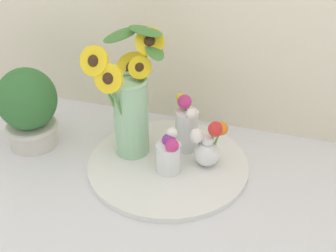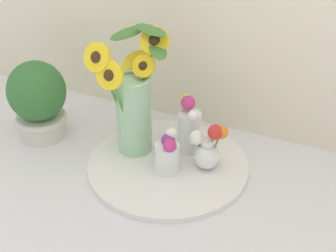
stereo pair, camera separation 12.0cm
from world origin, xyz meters
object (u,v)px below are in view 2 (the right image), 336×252
(potted_plant, at_px, (38,100))
(vase_small_back, at_px, (189,127))
(vase_small_center, at_px, (168,153))
(serving_tray, at_px, (168,165))
(vase_bulb_right, at_px, (208,149))
(mason_jar_sunflowers, at_px, (134,100))

(potted_plant, bearing_deg, vase_small_back, 11.48)
(vase_small_center, relative_size, vase_small_back, 0.71)
(vase_small_back, relative_size, potted_plant, 0.69)
(vase_small_center, bearing_deg, serving_tray, 112.23)
(vase_small_back, xyz_separation_m, potted_plant, (-0.44, -0.09, 0.03))
(vase_bulb_right, distance_m, vase_small_back, 0.10)
(serving_tray, xyz_separation_m, vase_bulb_right, (0.10, 0.03, 0.07))
(potted_plant, bearing_deg, serving_tray, 0.87)
(vase_bulb_right, xyz_separation_m, vase_small_back, (-0.08, 0.06, 0.02))
(mason_jar_sunflowers, height_order, vase_small_back, mason_jar_sunflowers)
(vase_small_center, height_order, potted_plant, potted_plant)
(vase_small_center, height_order, vase_bulb_right, vase_bulb_right)
(vase_small_back, bearing_deg, mason_jar_sunflowers, -160.15)
(vase_small_center, xyz_separation_m, vase_bulb_right, (0.09, 0.05, 0.01))
(vase_small_center, relative_size, vase_bulb_right, 0.86)
(serving_tray, distance_m, vase_bulb_right, 0.13)
(mason_jar_sunflowers, bearing_deg, vase_small_center, -25.19)
(vase_bulb_right, height_order, vase_small_back, vase_small_back)
(vase_small_center, bearing_deg, vase_small_back, 81.76)
(vase_small_back, bearing_deg, vase_bulb_right, -36.69)
(potted_plant, bearing_deg, mason_jar_sunflowers, 7.23)
(mason_jar_sunflowers, bearing_deg, vase_small_back, 19.85)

